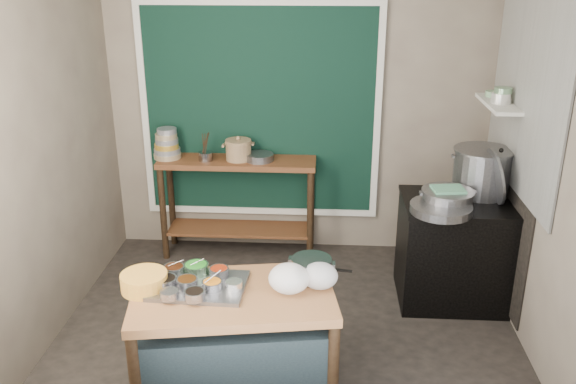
# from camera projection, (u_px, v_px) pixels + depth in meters

# --- Properties ---
(floor) EXTENTS (3.50, 3.00, 0.02)m
(floor) POSITION_uv_depth(u_px,v_px,m) (288.00, 330.00, 4.72)
(floor) COLOR #2F2824
(floor) RESTS_ON ground
(back_wall) EXTENTS (3.50, 0.02, 2.80)m
(back_wall) POSITION_uv_depth(u_px,v_px,m) (298.00, 107.00, 5.62)
(back_wall) COLOR gray
(back_wall) RESTS_ON floor
(left_wall) EXTENTS (0.02, 3.00, 2.80)m
(left_wall) POSITION_uv_depth(u_px,v_px,m) (40.00, 152.00, 4.32)
(left_wall) COLOR gray
(left_wall) RESTS_ON floor
(right_wall) EXTENTS (0.02, 3.00, 2.80)m
(right_wall) POSITION_uv_depth(u_px,v_px,m) (548.00, 162.00, 4.11)
(right_wall) COLOR gray
(right_wall) RESTS_ON floor
(curtain_panel) EXTENTS (2.10, 0.02, 1.90)m
(curtain_panel) POSITION_uv_depth(u_px,v_px,m) (260.00, 112.00, 5.62)
(curtain_panel) COLOR black
(curtain_panel) RESTS_ON back_wall
(curtain_frame) EXTENTS (2.22, 0.03, 2.02)m
(curtain_frame) POSITION_uv_depth(u_px,v_px,m) (260.00, 113.00, 5.61)
(curtain_frame) COLOR beige
(curtain_frame) RESTS_ON back_wall
(tile_panel) EXTENTS (0.02, 1.70, 1.70)m
(tile_panel) POSITION_uv_depth(u_px,v_px,m) (528.00, 80.00, 4.46)
(tile_panel) COLOR #B2B2AA
(tile_panel) RESTS_ON right_wall
(soot_patch) EXTENTS (0.01, 1.30, 1.30)m
(soot_patch) POSITION_uv_depth(u_px,v_px,m) (505.00, 218.00, 4.97)
(soot_patch) COLOR black
(soot_patch) RESTS_ON right_wall
(wall_shelf) EXTENTS (0.22, 0.70, 0.03)m
(wall_shelf) POSITION_uv_depth(u_px,v_px,m) (499.00, 104.00, 4.84)
(wall_shelf) COLOR beige
(wall_shelf) RESTS_ON right_wall
(prep_table) EXTENTS (1.35, 0.91, 0.75)m
(prep_table) POSITION_uv_depth(u_px,v_px,m) (235.00, 344.00, 3.90)
(prep_table) COLOR brown
(prep_table) RESTS_ON floor
(back_counter) EXTENTS (1.45, 0.40, 0.95)m
(back_counter) POSITION_uv_depth(u_px,v_px,m) (238.00, 207.00, 5.77)
(back_counter) COLOR brown
(back_counter) RESTS_ON floor
(stove_block) EXTENTS (0.90, 0.68, 0.85)m
(stove_block) POSITION_uv_depth(u_px,v_px,m) (456.00, 252.00, 5.00)
(stove_block) COLOR black
(stove_block) RESTS_ON floor
(stove_top) EXTENTS (0.92, 0.69, 0.03)m
(stove_top) POSITION_uv_depth(u_px,v_px,m) (461.00, 203.00, 4.84)
(stove_top) COLOR black
(stove_top) RESTS_ON stove_block
(condiment_tray) EXTENTS (0.60, 0.44, 0.03)m
(condiment_tray) POSITION_uv_depth(u_px,v_px,m) (199.00, 286.00, 3.82)
(condiment_tray) COLOR gray
(condiment_tray) RESTS_ON prep_table
(condiment_bowls) EXTENTS (0.55, 0.46, 0.06)m
(condiment_bowls) POSITION_uv_depth(u_px,v_px,m) (192.00, 279.00, 3.82)
(condiment_bowls) COLOR gray
(condiment_bowls) RESTS_ON condiment_tray
(yellow_basin) EXTENTS (0.31, 0.31, 0.11)m
(yellow_basin) POSITION_uv_depth(u_px,v_px,m) (144.00, 282.00, 3.78)
(yellow_basin) COLOR gold
(yellow_basin) RESTS_ON prep_table
(saucepan) EXTENTS (0.31, 0.31, 0.14)m
(saucepan) POSITION_uv_depth(u_px,v_px,m) (312.00, 269.00, 3.91)
(saucepan) COLOR gray
(saucepan) RESTS_ON prep_table
(plastic_bag_a) EXTENTS (0.26, 0.23, 0.19)m
(plastic_bag_a) POSITION_uv_depth(u_px,v_px,m) (289.00, 278.00, 3.74)
(plastic_bag_a) COLOR white
(plastic_bag_a) RESTS_ON prep_table
(plastic_bag_b) EXTENTS (0.28, 0.26, 0.17)m
(plastic_bag_b) POSITION_uv_depth(u_px,v_px,m) (320.00, 276.00, 3.79)
(plastic_bag_b) COLOR white
(plastic_bag_b) RESTS_ON prep_table
(bowl_stack) EXTENTS (0.25, 0.25, 0.28)m
(bowl_stack) POSITION_uv_depth(u_px,v_px,m) (167.00, 145.00, 5.60)
(bowl_stack) COLOR tan
(bowl_stack) RESTS_ON back_counter
(utensil_cup) EXTENTS (0.15, 0.15, 0.08)m
(utensil_cup) POSITION_uv_depth(u_px,v_px,m) (206.00, 156.00, 5.56)
(utensil_cup) COLOR gray
(utensil_cup) RESTS_ON back_counter
(ceramic_crock) EXTENTS (0.31, 0.31, 0.17)m
(ceramic_crock) POSITION_uv_depth(u_px,v_px,m) (238.00, 151.00, 5.57)
(ceramic_crock) COLOR olive
(ceramic_crock) RESTS_ON back_counter
(wide_bowl) EXTENTS (0.34, 0.34, 0.06)m
(wide_bowl) POSITION_uv_depth(u_px,v_px,m) (259.00, 157.00, 5.56)
(wide_bowl) COLOR gray
(wide_bowl) RESTS_ON back_counter
(stock_pot) EXTENTS (0.52, 0.52, 0.38)m
(stock_pot) POSITION_uv_depth(u_px,v_px,m) (482.00, 172.00, 4.92)
(stock_pot) COLOR gray
(stock_pot) RESTS_ON stove_top
(pot_lid) EXTENTS (0.13, 0.46, 0.45)m
(pot_lid) POSITION_uv_depth(u_px,v_px,m) (495.00, 176.00, 4.73)
(pot_lid) COLOR gray
(pot_lid) RESTS_ON stove_top
(steamer) EXTENTS (0.45, 0.45, 0.13)m
(steamer) POSITION_uv_depth(u_px,v_px,m) (447.00, 198.00, 4.71)
(steamer) COLOR gray
(steamer) RESTS_ON stove_top
(green_cloth) EXTENTS (0.26, 0.21, 0.02)m
(green_cloth) POSITION_uv_depth(u_px,v_px,m) (448.00, 189.00, 4.68)
(green_cloth) COLOR #5EA781
(green_cloth) RESTS_ON steamer
(shallow_pan) EXTENTS (0.58, 0.58, 0.06)m
(shallow_pan) POSITION_uv_depth(u_px,v_px,m) (441.00, 208.00, 4.61)
(shallow_pan) COLOR gray
(shallow_pan) RESTS_ON stove_top
(shelf_bowl_stack) EXTENTS (0.16, 0.16, 0.12)m
(shelf_bowl_stack) POSITION_uv_depth(u_px,v_px,m) (502.00, 96.00, 4.77)
(shelf_bowl_stack) COLOR silver
(shelf_bowl_stack) RESTS_ON wall_shelf
(shelf_bowl_green) EXTENTS (0.15, 0.15, 0.05)m
(shelf_bowl_green) POSITION_uv_depth(u_px,v_px,m) (493.00, 94.00, 5.01)
(shelf_bowl_green) COLOR gray
(shelf_bowl_green) RESTS_ON wall_shelf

